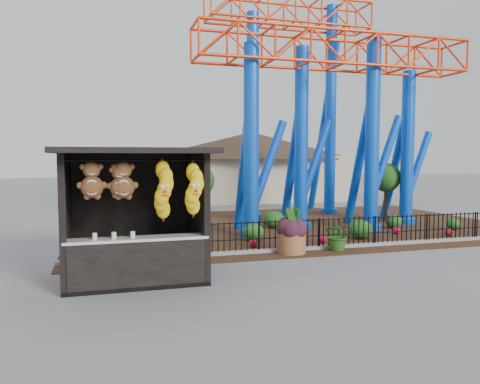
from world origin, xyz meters
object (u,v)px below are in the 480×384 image
object	(u,v)px
roller_coaster	(316,74)
terracotta_planter	(292,243)
prize_booth	(135,216)
potted_plant	(338,235)

from	to	relation	value
roller_coaster	terracotta_planter	bearing A→B (deg)	-121.46
prize_booth	terracotta_planter	bearing A→B (deg)	20.79
roller_coaster	terracotta_planter	distance (m)	8.91
prize_booth	terracotta_planter	size ratio (longest dim) A/B	4.15
prize_booth	roller_coaster	bearing A→B (deg)	42.07
potted_plant	roller_coaster	bearing A→B (deg)	94.41
terracotta_planter	potted_plant	distance (m)	1.56
roller_coaster	terracotta_planter	size ratio (longest dim) A/B	13.04
roller_coaster	prize_booth	bearing A→B (deg)	-137.93
prize_booth	roller_coaster	world-z (taller)	roller_coaster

